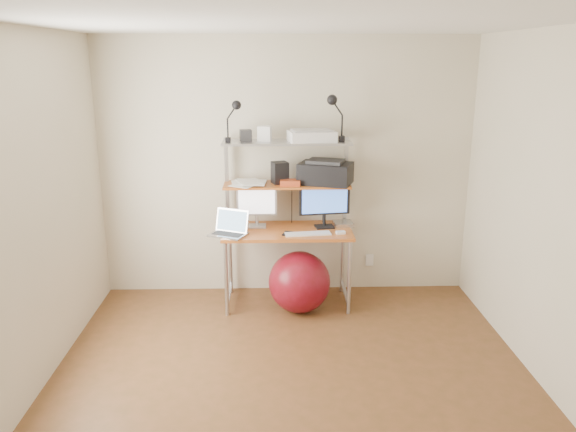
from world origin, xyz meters
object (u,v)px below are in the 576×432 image
(exercise_ball, at_px, (299,282))
(monitor_silver, at_px, (257,204))
(laptop, at_px, (230,229))
(printer, at_px, (325,172))
(monitor_black, at_px, (325,202))

(exercise_ball, bearing_deg, monitor_silver, 142.58)
(laptop, distance_m, printer, 1.03)
(monitor_silver, xyz_separation_m, laptop, (-0.24, -0.24, -0.18))
(laptop, xyz_separation_m, exercise_ball, (0.63, -0.06, -0.50))
(monitor_silver, xyz_separation_m, printer, (0.65, 0.01, 0.29))
(monitor_black, xyz_separation_m, printer, (0.01, 0.04, 0.28))
(monitor_black, height_order, printer, printer)
(laptop, relative_size, exercise_ball, 0.69)
(printer, bearing_deg, laptop, -144.94)
(printer, distance_m, exercise_ball, 1.05)
(monitor_silver, bearing_deg, printer, -0.48)
(monitor_black, xyz_separation_m, exercise_ball, (-0.25, -0.26, -0.70))
(printer, bearing_deg, exercise_ball, -110.26)
(monitor_silver, bearing_deg, exercise_ball, -38.57)
(monitor_black, relative_size, printer, 0.87)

